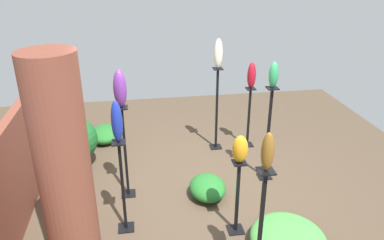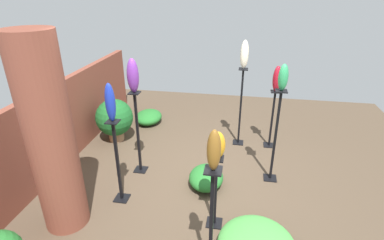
% 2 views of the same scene
% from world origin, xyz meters
% --- Properties ---
extents(ground_plane, '(8.00, 8.00, 0.00)m').
position_xyz_m(ground_plane, '(0.00, 0.00, 0.00)').
color(ground_plane, '#4C3D2D').
extents(brick_wall_back, '(5.60, 0.12, 1.39)m').
position_xyz_m(brick_wall_back, '(0.00, 2.29, 0.70)').
color(brick_wall_back, brown).
rests_on(brick_wall_back, ground).
extents(brick_pillar, '(0.53, 0.53, 2.43)m').
position_xyz_m(brick_pillar, '(-1.17, 1.50, 1.21)').
color(brick_pillar, brown).
rests_on(brick_pillar, ground).
extents(pedestal_ivory, '(0.20, 0.20, 1.47)m').
position_xyz_m(pedestal_ivory, '(1.32, -0.61, 0.68)').
color(pedestal_ivory, black).
rests_on(pedestal_ivory, ground).
extents(pedestal_ruby, '(0.20, 0.20, 1.09)m').
position_xyz_m(pedestal_ruby, '(1.31, -1.20, 0.50)').
color(pedestal_ruby, black).
rests_on(pedestal_ruby, ground).
extents(pedestal_cobalt, '(0.20, 0.20, 1.23)m').
position_xyz_m(pedestal_cobalt, '(-0.64, 0.98, 0.57)').
color(pedestal_cobalt, black).
rests_on(pedestal_cobalt, ground).
extents(pedestal_amber, '(0.20, 0.20, 0.99)m').
position_xyz_m(pedestal_amber, '(-0.89, -0.38, 0.45)').
color(pedestal_amber, black).
rests_on(pedestal_amber, ground).
extents(pedestal_bronze, '(0.20, 0.20, 1.33)m').
position_xyz_m(pedestal_bronze, '(-1.64, -0.41, 0.61)').
color(pedestal_bronze, black).
rests_on(pedestal_bronze, ground).
extents(pedestal_jade, '(0.20, 0.20, 1.48)m').
position_xyz_m(pedestal_jade, '(0.24, -1.15, 0.68)').
color(pedestal_jade, black).
rests_on(pedestal_jade, ground).
extents(pedestal_violet, '(0.20, 0.20, 1.36)m').
position_xyz_m(pedestal_violet, '(0.11, 0.95, 0.63)').
color(pedestal_violet, black).
rests_on(pedestal_violet, ground).
extents(art_vase_ivory, '(0.14, 0.14, 0.49)m').
position_xyz_m(art_vase_ivory, '(1.32, -0.61, 1.72)').
color(art_vase_ivory, beige).
rests_on(art_vase_ivory, pedestal_ivory).
extents(art_vase_ruby, '(0.16, 0.15, 0.45)m').
position_xyz_m(art_vase_ruby, '(1.31, -1.20, 1.32)').
color(art_vase_ruby, maroon).
rests_on(art_vase_ruby, pedestal_ruby).
extents(art_vase_cobalt, '(0.13, 0.13, 0.51)m').
position_xyz_m(art_vase_cobalt, '(-0.64, 0.98, 1.49)').
color(art_vase_cobalt, '#192D9E').
rests_on(art_vase_cobalt, pedestal_cobalt).
extents(art_vase_amber, '(0.18, 0.18, 0.34)m').
position_xyz_m(art_vase_amber, '(-0.89, -0.38, 1.16)').
color(art_vase_amber, orange).
rests_on(art_vase_amber, pedestal_amber).
extents(art_vase_bronze, '(0.12, 0.12, 0.40)m').
position_xyz_m(art_vase_bronze, '(-1.64, -0.41, 1.53)').
color(art_vase_bronze, brown).
rests_on(art_vase_bronze, pedestal_bronze).
extents(art_vase_jade, '(0.15, 0.13, 0.37)m').
position_xyz_m(art_vase_jade, '(0.24, -1.15, 1.66)').
color(art_vase_jade, '#2D9356').
rests_on(art_vase_jade, pedestal_jade).
extents(art_vase_violet, '(0.19, 0.17, 0.51)m').
position_xyz_m(art_vase_violet, '(0.11, 0.95, 1.62)').
color(art_vase_violet, '#6B2D8C').
rests_on(art_vase_violet, pedestal_violet).
extents(potted_plant_walkway_edge, '(0.71, 0.71, 0.84)m').
position_xyz_m(potted_plant_walkway_edge, '(1.04, 1.76, 0.47)').
color(potted_plant_walkway_edge, '#936B4C').
rests_on(potted_plant_walkway_edge, ground).
extents(foliage_bed_east, '(0.93, 0.89, 0.29)m').
position_xyz_m(foliage_bed_east, '(-1.30, -0.90, 0.15)').
color(foliage_bed_east, '#479942').
rests_on(foliage_bed_east, ground).
extents(foliage_bed_center, '(0.68, 0.57, 0.28)m').
position_xyz_m(foliage_bed_center, '(1.90, 1.37, 0.14)').
color(foliage_bed_center, '#236B28').
rests_on(foliage_bed_center, ground).
extents(foliage_bed_rear, '(0.63, 0.52, 0.29)m').
position_xyz_m(foliage_bed_rear, '(-0.12, -0.17, 0.15)').
color(foliage_bed_rear, '#236B28').
rests_on(foliage_bed_rear, ground).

